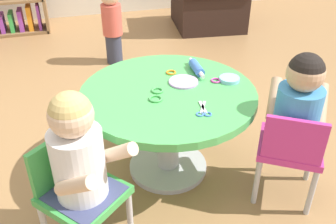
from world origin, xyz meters
TOP-DOWN VIEW (x-y plane):
  - ground_plane at (0.00, 0.00)m, footprint 10.00×10.00m
  - craft_table at (0.00, 0.00)m, footprint 0.90×0.90m
  - child_chair_left at (-0.50, -0.38)m, footprint 0.42×0.42m
  - seated_child_left at (-0.48, -0.41)m, footprint 0.43×0.44m
  - child_chair_right at (0.51, -0.37)m, footprint 0.41×0.41m
  - seated_child_right at (0.53, -0.34)m, footprint 0.41×0.44m
  - toddler_standing at (-0.06, 1.53)m, footprint 0.17×0.17m
  - rolling_pin at (0.21, 0.16)m, footprint 0.05×0.23m
  - craft_scissors at (0.10, -0.23)m, footprint 0.09×0.14m
  - playdough_blob_0 at (0.10, 0.06)m, footprint 0.15×0.15m
  - playdough_blob_1 at (0.34, 0.02)m, footprint 0.11×0.11m
  - cookie_cutter_0 at (0.27, 0.03)m, footprint 0.05×0.05m
  - cookie_cutter_1 at (0.07, 0.19)m, footprint 0.06×0.06m
  - cookie_cutter_2 at (-0.05, 0.01)m, footprint 0.06×0.06m
  - cookie_cutter_3 at (-0.08, -0.07)m, footprint 0.07×0.07m

SIDE VIEW (x-z plane):
  - ground_plane at x=0.00m, z-range 0.00..0.00m
  - child_chair_left at x=-0.50m, z-range 0.04..0.57m
  - child_chair_right at x=0.51m, z-range 0.04..0.57m
  - toddler_standing at x=-0.06m, z-range 0.02..0.70m
  - craft_table at x=0.00m, z-range 0.13..0.64m
  - craft_scissors at x=0.10m, z-range 0.51..0.51m
  - cookie_cutter_0 at x=0.27m, z-range 0.51..0.52m
  - cookie_cutter_1 at x=0.07m, z-range 0.51..0.52m
  - cookie_cutter_2 at x=-0.05m, z-range 0.51..0.52m
  - cookie_cutter_3 at x=-0.08m, z-range 0.51..0.52m
  - playdough_blob_0 at x=0.10m, z-range 0.51..0.52m
  - playdough_blob_1 at x=0.34m, z-range 0.51..0.53m
  - seated_child_left at x=-0.48m, z-range 0.28..0.79m
  - seated_child_right at x=0.53m, z-range 0.28..0.79m
  - rolling_pin at x=0.21m, z-range 0.51..0.56m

